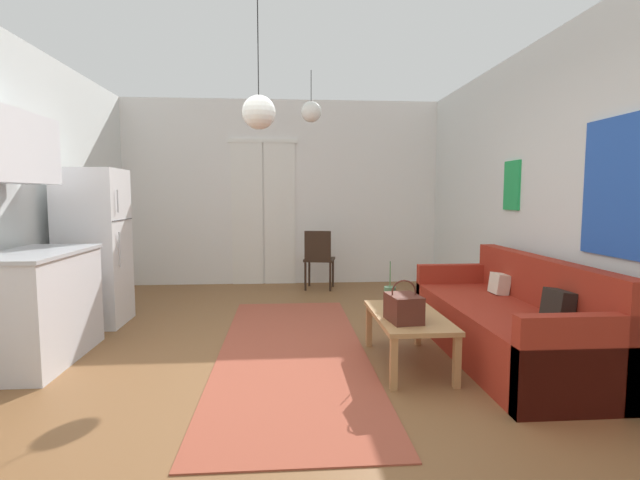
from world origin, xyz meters
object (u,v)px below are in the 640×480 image
(handbag, at_px, (404,308))
(pendant_lamp_near, at_px, (259,112))
(couch, at_px, (511,325))
(accent_chair, at_px, (319,256))
(refrigerator, at_px, (94,247))
(coffee_table, at_px, (408,320))
(pendant_lamp_far, at_px, (311,112))
(bamboo_vase, at_px, (390,297))

(handbag, relative_size, pendant_lamp_near, 0.34)
(couch, distance_m, pendant_lamp_near, 2.69)
(handbag, bearing_deg, accent_chair, 97.03)
(refrigerator, xyz_separation_m, accent_chair, (2.49, 1.65, -0.34))
(couch, height_order, coffee_table, couch)
(couch, height_order, pendant_lamp_far, pendant_lamp_far)
(handbag, bearing_deg, bamboo_vase, 89.97)
(pendant_lamp_near, bearing_deg, pendant_lamp_far, 75.39)
(refrigerator, bearing_deg, bamboo_vase, -21.99)
(handbag, xyz_separation_m, pendant_lamp_near, (-1.08, 0.20, 1.47))
(accent_chair, bearing_deg, coffee_table, 111.65)
(couch, bearing_deg, pendant_lamp_near, -177.44)
(handbag, height_order, pendant_lamp_far, pendant_lamp_far)
(bamboo_vase, distance_m, pendant_lamp_near, 1.86)
(refrigerator, bearing_deg, pendant_lamp_near, -38.47)
(accent_chair, relative_size, pendant_lamp_near, 0.91)
(bamboo_vase, relative_size, pendant_lamp_far, 0.66)
(coffee_table, distance_m, pendant_lamp_near, 2.01)
(pendant_lamp_far, bearing_deg, pendant_lamp_near, -104.61)
(bamboo_vase, xyz_separation_m, accent_chair, (-0.41, 2.82, -0.02))
(couch, height_order, pendant_lamp_near, pendant_lamp_near)
(couch, distance_m, refrigerator, 4.16)
(bamboo_vase, bearing_deg, refrigerator, 158.01)
(bamboo_vase, relative_size, handbag, 1.22)
(refrigerator, xyz_separation_m, pendant_lamp_near, (1.82, -1.44, 1.17))
(accent_chair, bearing_deg, pendant_lamp_near, 90.15)
(couch, height_order, refrigerator, refrigerator)
(pendant_lamp_near, relative_size, pendant_lamp_far, 1.60)
(couch, bearing_deg, bamboo_vase, 169.73)
(bamboo_vase, distance_m, handbag, 0.47)
(couch, relative_size, refrigerator, 1.33)
(coffee_table, bearing_deg, pendant_lamp_far, 109.16)
(bamboo_vase, bearing_deg, accent_chair, 98.19)
(couch, distance_m, pendant_lamp_far, 3.18)
(refrigerator, relative_size, accent_chair, 1.90)
(handbag, relative_size, refrigerator, 0.20)
(refrigerator, height_order, accent_chair, refrigerator)
(coffee_table, relative_size, accent_chair, 1.21)
(couch, bearing_deg, accent_chair, 114.99)
(coffee_table, bearing_deg, couch, 5.21)
(bamboo_vase, relative_size, pendant_lamp_near, 0.42)
(bamboo_vase, distance_m, refrigerator, 3.14)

